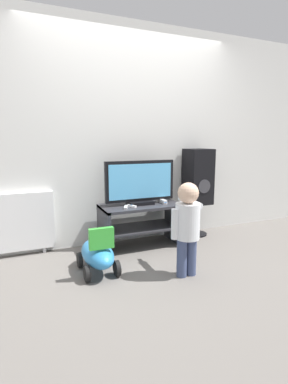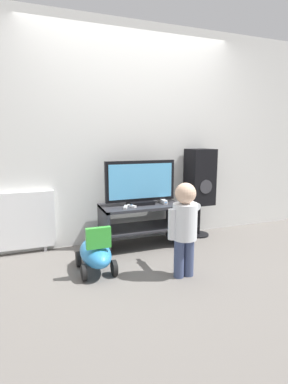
{
  "view_description": "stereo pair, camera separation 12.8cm",
  "coord_description": "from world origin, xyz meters",
  "px_view_note": "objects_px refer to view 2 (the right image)",
  "views": [
    {
      "loc": [
        -1.29,
        -2.9,
        1.26
      ],
      "look_at": [
        0.0,
        0.14,
        0.67
      ],
      "focal_mm": 28.0,
      "sensor_mm": 36.0,
      "label": 1
    },
    {
      "loc": [
        -1.17,
        -2.95,
        1.26
      ],
      "look_at": [
        0.0,
        0.14,
        0.67
      ],
      "focal_mm": 28.0,
      "sensor_mm": 36.0,
      "label": 2
    }
  ],
  "objects_px": {
    "remote_primary": "(125,207)",
    "television": "(140,183)",
    "speaker_tower": "(200,179)",
    "game_console": "(163,201)",
    "radiator": "(16,221)",
    "remote_secondary": "(132,206)",
    "child": "(184,222)",
    "ride_on_toy": "(95,253)"
  },
  "relations": [
    {
      "from": "remote_primary",
      "to": "television",
      "type": "bearing_deg",
      "value": 30.12
    },
    {
      "from": "television",
      "to": "remote_primary",
      "type": "xyz_separation_m",
      "value": [
        -0.22,
        -0.13,
        -0.24
      ]
    },
    {
      "from": "remote_primary",
      "to": "speaker_tower",
      "type": "distance_m",
      "value": 1.12
    },
    {
      "from": "game_console",
      "to": "radiator",
      "type": "height_order",
      "value": "radiator"
    },
    {
      "from": "television",
      "to": "game_console",
      "type": "relative_size",
      "value": 4.25
    },
    {
      "from": "remote_secondary",
      "to": "child",
      "type": "xyz_separation_m",
      "value": [
        0.24,
        -0.8,
        0.0
      ]
    },
    {
      "from": "ride_on_toy",
      "to": "child",
      "type": "bearing_deg",
      "value": -27.46
    },
    {
      "from": "remote_primary",
      "to": "speaker_tower",
      "type": "height_order",
      "value": "speaker_tower"
    },
    {
      "from": "remote_primary",
      "to": "remote_secondary",
      "type": "relative_size",
      "value": 0.99
    },
    {
      "from": "remote_secondary",
      "to": "ride_on_toy",
      "type": "bearing_deg",
      "value": -140.8
    },
    {
      "from": "television",
      "to": "game_console",
      "type": "distance_m",
      "value": 0.35
    },
    {
      "from": "child",
      "to": "remote_secondary",
      "type": "bearing_deg",
      "value": 106.73
    },
    {
      "from": "speaker_tower",
      "to": "game_console",
      "type": "bearing_deg",
      "value": -167.78
    },
    {
      "from": "child",
      "to": "radiator",
      "type": "distance_m",
      "value": 1.84
    },
    {
      "from": "television",
      "to": "child",
      "type": "bearing_deg",
      "value": -83.74
    },
    {
      "from": "ride_on_toy",
      "to": "radiator",
      "type": "distance_m",
      "value": 1.04
    },
    {
      "from": "child",
      "to": "ride_on_toy",
      "type": "distance_m",
      "value": 0.9
    },
    {
      "from": "child",
      "to": "speaker_tower",
      "type": "xyz_separation_m",
      "value": [
        0.75,
        0.99,
        0.24
      ]
    },
    {
      "from": "television",
      "to": "game_console",
      "type": "bearing_deg",
      "value": -6.28
    },
    {
      "from": "television",
      "to": "speaker_tower",
      "type": "distance_m",
      "value": 0.85
    },
    {
      "from": "game_console",
      "to": "remote_secondary",
      "type": "xyz_separation_m",
      "value": [
        -0.41,
        -0.07,
        -0.01
      ]
    },
    {
      "from": "remote_primary",
      "to": "ride_on_toy",
      "type": "bearing_deg",
      "value": -138.2
    },
    {
      "from": "television",
      "to": "remote_primary",
      "type": "relative_size",
      "value": 6.3
    },
    {
      "from": "television",
      "to": "ride_on_toy",
      "type": "relative_size",
      "value": 1.38
    },
    {
      "from": "speaker_tower",
      "to": "ride_on_toy",
      "type": "height_order",
      "value": "speaker_tower"
    },
    {
      "from": "speaker_tower",
      "to": "radiator",
      "type": "distance_m",
      "value": 2.24
    },
    {
      "from": "radiator",
      "to": "remote_secondary",
      "type": "bearing_deg",
      "value": -14.82
    },
    {
      "from": "game_console",
      "to": "speaker_tower",
      "type": "xyz_separation_m",
      "value": [
        0.58,
        0.12,
        0.22
      ]
    },
    {
      "from": "television",
      "to": "remote_secondary",
      "type": "distance_m",
      "value": 0.29
    },
    {
      "from": "game_console",
      "to": "child",
      "type": "bearing_deg",
      "value": -101.25
    },
    {
      "from": "game_console",
      "to": "remote_secondary",
      "type": "height_order",
      "value": "game_console"
    },
    {
      "from": "remote_primary",
      "to": "radiator",
      "type": "distance_m",
      "value": 1.2
    },
    {
      "from": "television",
      "to": "child",
      "type": "distance_m",
      "value": 0.93
    },
    {
      "from": "television",
      "to": "remote_primary",
      "type": "bearing_deg",
      "value": -149.88
    },
    {
      "from": "remote_primary",
      "to": "game_console",
      "type": "bearing_deg",
      "value": 11.46
    },
    {
      "from": "child",
      "to": "game_console",
      "type": "bearing_deg",
      "value": 78.75
    },
    {
      "from": "television",
      "to": "radiator",
      "type": "height_order",
      "value": "television"
    },
    {
      "from": "remote_secondary",
      "to": "speaker_tower",
      "type": "height_order",
      "value": "speaker_tower"
    },
    {
      "from": "radiator",
      "to": "child",
      "type": "bearing_deg",
      "value": -37.48
    },
    {
      "from": "radiator",
      "to": "game_console",
      "type": "bearing_deg",
      "value": -8.94
    },
    {
      "from": "remote_secondary",
      "to": "radiator",
      "type": "height_order",
      "value": "radiator"
    },
    {
      "from": "remote_secondary",
      "to": "speaker_tower",
      "type": "bearing_deg",
      "value": 10.96
    }
  ]
}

